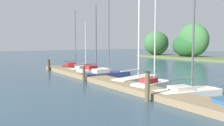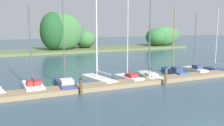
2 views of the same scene
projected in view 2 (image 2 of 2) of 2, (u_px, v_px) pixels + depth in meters
name	position (u px, v px, depth m)	size (l,w,h in m)	color
dock_pier	(120.00, 84.00, 21.17)	(27.71, 1.80, 0.35)	#847051
far_shore	(41.00, 38.00, 44.72)	(55.38, 8.20, 7.31)	#56663D
sailboat_2	(33.00, 85.00, 19.84)	(1.45, 3.47, 6.60)	white
sailboat_3	(65.00, 83.00, 20.66)	(1.52, 4.42, 7.07)	navy
sailboat_4	(98.00, 78.00, 22.64)	(2.08, 4.60, 7.59)	silver
sailboat_5	(128.00, 77.00, 22.88)	(1.63, 3.39, 8.29)	white
sailboat_6	(150.00, 74.00, 24.28)	(2.10, 4.33, 8.03)	silver
sailboat_7	(173.00, 70.00, 25.92)	(1.50, 4.25, 7.28)	#285684
sailboat_8	(195.00, 70.00, 26.56)	(1.12, 3.10, 6.31)	silver
sailboat_9	(215.00, 68.00, 27.55)	(1.20, 3.17, 6.87)	navy
mooring_piling_1	(81.00, 87.00, 18.58)	(0.25, 0.25, 1.20)	#4C3D28
mooring_piling_2	(166.00, 76.00, 21.40)	(0.27, 0.27, 1.58)	brown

